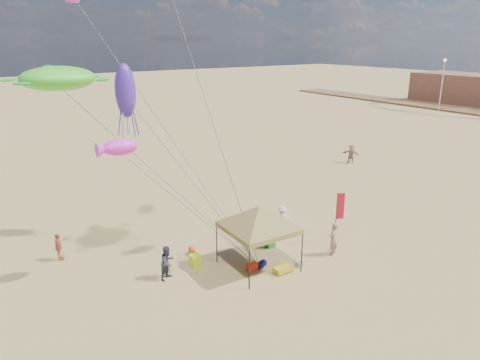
% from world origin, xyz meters
% --- Properties ---
extents(ground, '(280.00, 280.00, 0.00)m').
position_xyz_m(ground, '(0.00, 0.00, 0.00)').
color(ground, tan).
rests_on(ground, ground).
extents(canopy_tent, '(6.31, 6.31, 3.89)m').
position_xyz_m(canopy_tent, '(-0.50, 0.60, 3.24)').
color(canopy_tent, black).
rests_on(canopy_tent, ground).
extents(feather_flag, '(0.44, 0.22, 3.09)m').
position_xyz_m(feather_flag, '(4.99, 0.36, 2.06)').
color(feather_flag, black).
rests_on(feather_flag, ground).
extents(cooler_red, '(0.54, 0.38, 0.38)m').
position_xyz_m(cooler_red, '(-0.94, 0.51, 0.19)').
color(cooler_red, red).
rests_on(cooler_red, ground).
extents(cooler_blue, '(0.54, 0.38, 0.38)m').
position_xyz_m(cooler_blue, '(2.25, 3.36, 0.19)').
color(cooler_blue, '#151296').
rests_on(cooler_blue, ground).
extents(bag_navy, '(0.69, 0.54, 0.36)m').
position_xyz_m(bag_navy, '(-0.44, 0.45, 0.18)').
color(bag_navy, '#0D0C38').
rests_on(bag_navy, ground).
extents(bag_orange, '(0.54, 0.69, 0.36)m').
position_xyz_m(bag_orange, '(-2.62, 3.78, 0.18)').
color(bag_orange, '#D8570C').
rests_on(bag_orange, ground).
extents(chair_green, '(0.50, 0.50, 0.70)m').
position_xyz_m(chair_green, '(1.45, 2.16, 0.35)').
color(chair_green, '#1B9425').
rests_on(chair_green, ground).
extents(chair_yellow, '(0.50, 0.50, 0.70)m').
position_xyz_m(chair_yellow, '(-3.18, 2.41, 0.35)').
color(chair_yellow, '#E3F91B').
rests_on(chair_yellow, ground).
extents(crate_grey, '(0.34, 0.30, 0.28)m').
position_xyz_m(crate_grey, '(1.29, -0.56, 0.14)').
color(crate_grey, gray).
rests_on(crate_grey, ground).
extents(beach_cart, '(0.90, 0.50, 0.24)m').
position_xyz_m(beach_cart, '(0.16, -0.58, 0.20)').
color(beach_cart, gold).
rests_on(beach_cart, ground).
extents(person_near_a, '(0.83, 0.76, 1.91)m').
position_xyz_m(person_near_a, '(3.65, -0.60, 0.95)').
color(person_near_a, tan).
rests_on(person_near_a, ground).
extents(person_near_b, '(1.04, 0.95, 1.73)m').
position_xyz_m(person_near_b, '(-4.83, 2.18, 0.86)').
color(person_near_b, '#333746').
rests_on(person_near_b, ground).
extents(person_near_c, '(1.19, 0.96, 1.61)m').
position_xyz_m(person_near_c, '(3.40, 3.44, 0.81)').
color(person_near_c, silver).
rests_on(person_near_c, ground).
extents(person_far_a, '(0.48, 0.92, 1.50)m').
position_xyz_m(person_far_a, '(-8.76, 7.19, 0.75)').
color(person_far_a, '#B86147').
rests_on(person_far_a, ground).
extents(person_far_c, '(1.15, 1.71, 1.77)m').
position_xyz_m(person_far_c, '(18.81, 11.93, 0.89)').
color(person_far_c, tan).
rests_on(person_far_c, ground).
extents(building_north, '(10.00, 14.00, 5.20)m').
position_xyz_m(building_north, '(67.00, 30.00, 2.60)').
color(building_north, '#8C5947').
rests_on(building_north, ground).
extents(lamp_north, '(0.50, 0.50, 8.25)m').
position_xyz_m(lamp_north, '(55.00, 26.00, 5.52)').
color(lamp_north, silver).
rests_on(lamp_north, ground).
extents(turtle_kite, '(3.84, 3.42, 1.07)m').
position_xyz_m(turtle_kite, '(-8.28, 4.90, 9.61)').
color(turtle_kite, '#45D82D').
rests_on(turtle_kite, ground).
extents(fish_kite, '(1.76, 1.08, 0.73)m').
position_xyz_m(fish_kite, '(-6.32, 3.29, 6.61)').
color(fish_kite, '#F52FD7').
rests_on(fish_kite, ground).
extents(squid_kite, '(1.25, 1.25, 2.97)m').
position_xyz_m(squid_kite, '(-4.08, 8.23, 8.52)').
color(squid_kite, '#4A27A6').
rests_on(squid_kite, ground).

